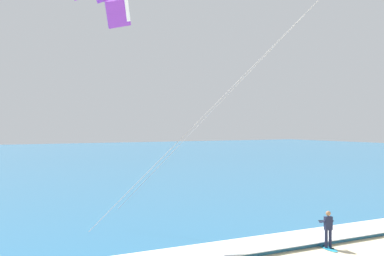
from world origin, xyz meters
TOP-DOWN VIEW (x-y plane):
  - sea at (0.00, 72.79)m, footprint 200.00×120.00m
  - surf_foam at (0.00, 13.79)m, footprint 200.00×2.40m
  - surfboard at (-0.69, 12.27)m, footprint 0.77×1.46m
  - kitesurfer at (-0.69, 12.29)m, footprint 0.60×0.60m

SIDE VIEW (x-z plane):
  - surfboard at x=-0.69m, z-range -0.02..0.07m
  - sea at x=0.00m, z-range 0.00..0.20m
  - surf_foam at x=0.00m, z-range 0.20..0.24m
  - kitesurfer at x=-0.69m, z-range 0.10..1.79m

